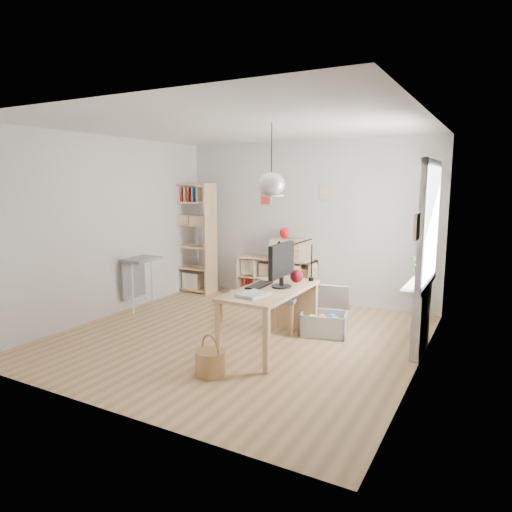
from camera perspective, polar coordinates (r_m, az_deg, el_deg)
The scene contains 20 objects.
ground at distance 6.13m, azimuth -2.20°, elevation -10.06°, with size 4.50×4.50×0.00m, color tan.
room_shell at distance 5.39m, azimuth 1.94°, elevation 8.96°, with size 4.50×4.50×4.50m.
window_unit at distance 5.64m, azimuth 20.95°, elevation 3.78°, with size 0.07×1.16×1.46m.
radiator at distance 5.85m, azimuth 19.95°, elevation -7.47°, with size 0.10×0.80×0.80m, color white.
windowsill at distance 5.75m, azimuth 19.69°, elevation -3.31°, with size 0.22×1.20×0.06m, color silver.
desk at distance 5.56m, azimuth 1.87°, elevation -5.03°, with size 0.70×1.50×0.75m.
cube_shelf at distance 8.03m, azimuth 2.49°, elevation -3.17°, with size 1.40×0.38×0.72m.
tall_bookshelf at distance 8.47m, azimuth -7.89°, elevation 2.82°, with size 0.80×0.38×2.00m.
side_table at distance 7.43m, azimuth -14.46°, elevation -1.58°, with size 0.40×0.55×0.85m.
chair at distance 6.30m, azimuth 3.33°, elevation -4.81°, with size 0.51×0.51×0.87m.
wicker_basket at distance 4.99m, azimuth -5.71°, elevation -13.00°, with size 0.32×0.32×0.44m.
storage_chest at distance 6.26m, azimuth 8.60°, elevation -7.79°, with size 0.72×0.78×0.63m.
monitor at distance 5.55m, azimuth 3.22°, elevation -0.85°, with size 0.25×0.62×0.54m.
keyboard at distance 5.66m, azimuth 0.41°, elevation -3.67°, with size 0.17×0.46×0.02m, color black.
task_lamp at distance 5.96m, azimuth 4.66°, elevation 0.26°, with size 0.48×0.18×0.51m.
yarn_ball at distance 5.87m, azimuth 5.09°, elevation -2.53°, with size 0.16×0.16×0.16m, color #4F0A15.
paper_tray at distance 5.18m, azimuth -0.36°, elevation -4.82°, with size 0.27×0.34×0.03m, color silver.
drawer_chest at distance 7.78m, azimuth 4.03°, elevation 0.88°, with size 0.61×0.28×0.35m, color #D3B28A.
red_vase at distance 7.77m, azimuth 3.60°, elevation 2.91°, with size 0.17×0.17×0.20m, color maroon.
potted_plant at distance 6.06m, azimuth 20.13°, elevation -0.88°, with size 0.29×0.25×0.32m, color #275921.
Camera 1 is at (2.96, -4.97, 2.03)m, focal length 32.00 mm.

